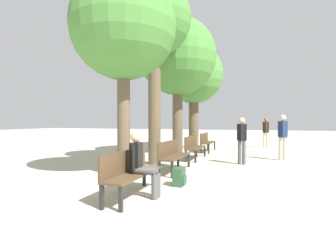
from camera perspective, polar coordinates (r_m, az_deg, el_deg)
The scene contains 14 objects.
ground_plane at distance 4.49m, azimuth 10.27°, elevation -17.45°, with size 80.00×80.00×0.00m, color beige.
bench_row_0 at distance 5.07m, azimuth -8.21°, elevation -9.33°, with size 0.43×1.76×0.87m.
bench_row_1 at distance 7.46m, azimuth 0.98°, elevation -6.00°, with size 0.43×1.76×0.87m.
bench_row_2 at distance 9.95m, azimuth 5.61°, elevation -4.24°, with size 0.43×1.76×0.87m.
bench_row_3 at distance 12.48m, azimuth 8.36°, elevation -3.18°, with size 0.43×1.76×0.87m.
tree_row_0 at distance 7.12m, azimuth -9.68°, elevation 20.25°, with size 2.67×2.67×5.14m.
tree_row_1 at distance 9.21m, azimuth -2.98°, elevation 21.58°, with size 2.43×2.43×5.99m.
tree_row_2 at distance 11.42m, azimuth 2.09°, elevation 14.69°, with size 3.26×3.26×5.79m.
tree_row_3 at distance 14.16m, azimuth 5.62°, elevation 10.91°, with size 3.10×3.10×5.47m.
person_seated at distance 4.98m, azimuth -5.77°, elevation -7.74°, with size 0.57×0.32×1.24m.
backpack at distance 5.89m, azimuth 2.47°, elevation -11.02°, with size 0.25×0.33×0.40m.
pedestrian_near at distance 8.96m, azimuth 15.77°, elevation -2.43°, with size 0.31×0.27×1.55m.
pedestrian_mid at distance 10.38m, azimuth 23.69°, elevation -1.65°, with size 0.34×0.30×1.67m.
pedestrian_far at distance 14.89m, azimuth 20.51°, elevation -0.96°, with size 0.33×0.29×1.61m.
Camera 1 is at (0.64, -4.21, 1.42)m, focal length 28.00 mm.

